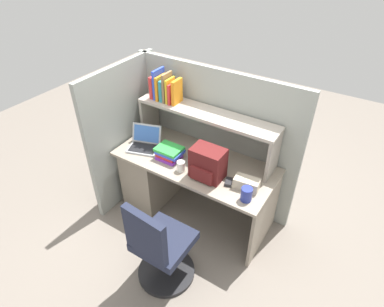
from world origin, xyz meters
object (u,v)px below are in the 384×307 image
Objects in this scene: laptop at (145,143)px; tissue_box at (247,183)px; computer_mouse at (229,182)px; paper_cup at (181,166)px; office_chair at (160,249)px; backpack at (208,164)px; snack_canister at (246,194)px.

tissue_box is at bearing -0.45° from laptop.
paper_cup is at bearing 172.86° from computer_mouse.
office_chair is at bearing -125.74° from tissue_box.
paper_cup is (-0.25, -0.06, -0.09)m from backpack.
backpack is 2.89× the size of computer_mouse.
laptop is 1.00m from computer_mouse.
tissue_box is at bearing 7.69° from backpack.
snack_canister is (0.22, -0.11, 0.05)m from computer_mouse.
laptop is 1.22m from snack_canister.
computer_mouse is 0.99× the size of paper_cup.
computer_mouse is at bearing 10.05° from paper_cup.
paper_cup is at bearing -67.66° from office_chair.
backpack is 0.32× the size of office_chair.
office_chair is (0.74, -0.75, -0.39)m from laptop.
backpack is at bearing 168.23° from snack_canister.
office_chair is at bearing -45.47° from laptop.
paper_cup is 0.77m from office_chair.
office_chair is (-0.26, -0.71, -0.35)m from computer_mouse.
tissue_box is 0.93m from office_chair.
office_chair is (-0.47, -0.60, -0.40)m from snack_canister.
backpack is 0.38m from tissue_box.
backpack is 0.27m from paper_cup.
backpack reaches higher than computer_mouse.
tissue_box is (0.62, 0.11, -0.00)m from paper_cup.
paper_cup is at bearing -176.21° from tissue_box.
computer_mouse is at bearing -105.48° from office_chair.
laptop is at bearing 172.95° from tissue_box.
snack_canister is at bearing -72.94° from tissue_box.
backpack is at bearing 14.32° from paper_cup.
backpack is 2.38× the size of snack_canister.
paper_cup is at bearing -12.89° from laptop.
computer_mouse is 0.25m from snack_canister.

